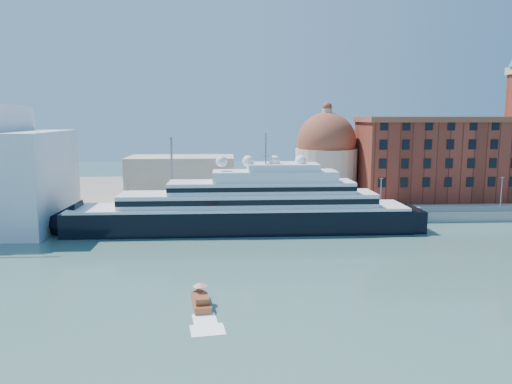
{
  "coord_description": "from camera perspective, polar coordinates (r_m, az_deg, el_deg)",
  "views": [
    {
      "loc": [
        -7.32,
        -85.46,
        25.38
      ],
      "look_at": [
        -0.93,
        18.0,
        9.58
      ],
      "focal_mm": 35.0,
      "sensor_mm": 36.0,
      "label": 1
    }
  ],
  "objects": [
    {
      "name": "superyacht",
      "position": [
        110.47,
        -3.1,
        -2.3
      ],
      "size": [
        85.02,
        11.79,
        25.41
      ],
      "color": "black",
      "rests_on": "ground"
    },
    {
      "name": "lamp_posts",
      "position": [
        118.87,
        -6.08,
        1.1
      ],
      "size": [
        120.8,
        2.4,
        18.0
      ],
      "color": "slate",
      "rests_on": "quay"
    },
    {
      "name": "warehouse",
      "position": [
        150.16,
        19.79,
        3.73
      ],
      "size": [
        43.0,
        19.0,
        23.25
      ],
      "color": "maroon",
      "rests_on": "land"
    },
    {
      "name": "church",
      "position": [
        144.56,
        1.93,
        2.91
      ],
      "size": [
        66.0,
        18.0,
        25.5
      ],
      "color": "beige",
      "rests_on": "land"
    },
    {
      "name": "service_barge",
      "position": [
        117.23,
        -25.62,
        -4.31
      ],
      "size": [
        12.77,
        6.49,
        2.74
      ],
      "rotation": [
        0.0,
        0.0,
        0.21
      ],
      "color": "white",
      "rests_on": "ground"
    },
    {
      "name": "land",
      "position": [
        162.47,
        -0.91,
        0.03
      ],
      "size": [
        260.0,
        72.0,
        2.0
      ],
      "primitive_type": "cube",
      "color": "slate",
      "rests_on": "ground"
    },
    {
      "name": "quay_fence",
      "position": [
        117.33,
        0.11,
        -2.28
      ],
      "size": [
        180.0,
        0.1,
        1.2
      ],
      "primitive_type": "cube",
      "color": "slate",
      "rests_on": "quay"
    },
    {
      "name": "quay",
      "position": [
        122.09,
        -0.02,
        -2.74
      ],
      "size": [
        180.0,
        10.0,
        2.5
      ],
      "primitive_type": "cube",
      "color": "gray",
      "rests_on": "ground"
    },
    {
      "name": "water_taxi",
      "position": [
        69.1,
        -6.3,
        -12.25
      ],
      "size": [
        3.24,
        7.05,
        3.23
      ],
      "rotation": [
        0.0,
        0.0,
        0.15
      ],
      "color": "maroon",
      "rests_on": "ground"
    },
    {
      "name": "ground",
      "position": [
        89.45,
        1.32,
        -7.82
      ],
      "size": [
        400.0,
        400.0,
        0.0
      ],
      "primitive_type": "plane",
      "color": "#345B56",
      "rests_on": "ground"
    }
  ]
}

